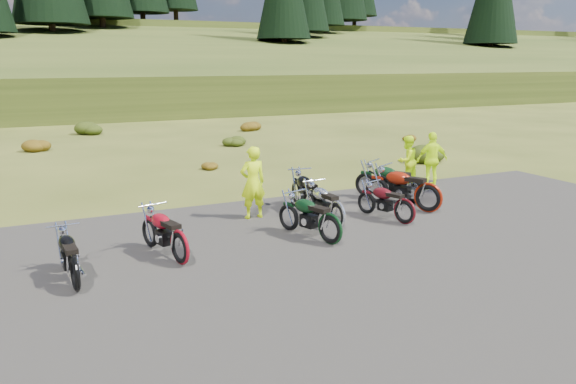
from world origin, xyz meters
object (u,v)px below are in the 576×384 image
motorcycle_0 (77,293)px  motorcycle_7 (412,205)px  motorcycle_3 (337,230)px  person_middle (253,184)px

motorcycle_0 → motorcycle_7: 9.70m
motorcycle_3 → motorcycle_7: size_ratio=0.89×
motorcycle_3 → motorcycle_7: 3.44m
motorcycle_3 → person_middle: size_ratio=1.05×
motorcycle_0 → person_middle: size_ratio=1.00×
motorcycle_0 → motorcycle_3: motorcycle_3 is taller
motorcycle_0 → motorcycle_7: size_ratio=0.85×
motorcycle_0 → motorcycle_3: 6.28m
motorcycle_7 → motorcycle_0: bearing=75.7°
motorcycle_0 → motorcycle_3: bearing=-82.3°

